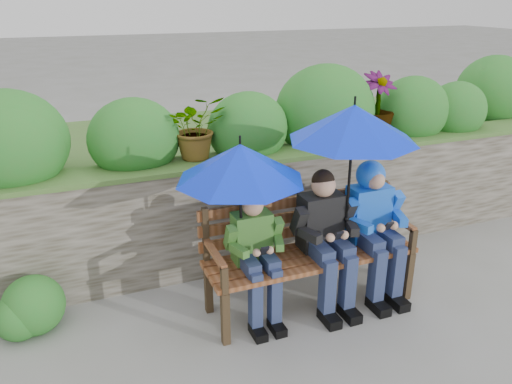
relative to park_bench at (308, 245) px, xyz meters
name	(u,v)px	position (x,y,z in m)	size (l,w,h in m)	color
ground	(261,304)	(-0.37, 0.07, -0.51)	(60.00, 60.00, 0.00)	slate
garden_backdrop	(194,170)	(-0.47, 1.65, 0.15)	(8.00, 2.83, 1.89)	#4A4537
park_bench	(308,245)	(0.00, 0.00, 0.00)	(1.69, 0.49, 0.89)	#362919
boy_left	(256,250)	(-0.47, -0.07, 0.08)	(0.43, 0.50, 1.03)	#2D5A24
boy_middle	(326,233)	(0.12, -0.08, 0.12)	(0.50, 0.58, 1.12)	black
boy_right	(374,218)	(0.56, -0.07, 0.16)	(0.51, 0.62, 1.13)	blue
umbrella_left	(240,163)	(-0.56, -0.02, 0.76)	(0.93, 0.93, 0.78)	#0526E8
umbrella_right	(353,123)	(0.29, -0.08, 0.98)	(0.97, 0.97, 0.98)	#0526E8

